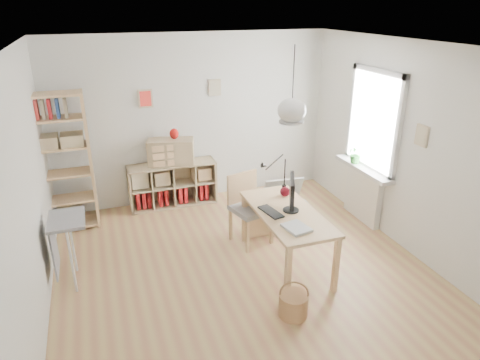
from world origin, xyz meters
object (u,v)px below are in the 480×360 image
object	(u,v)px
tall_bookshelf	(61,158)
storage_chest	(290,212)
chair	(248,204)
desk	(287,218)
cube_shelf	(171,187)
drawer_chest	(171,152)
monitor	(292,193)

from	to	relation	value
tall_bookshelf	storage_chest	distance (m)	3.37
chair	storage_chest	distance (m)	0.84
desk	cube_shelf	distance (m)	2.48
storage_chest	drawer_chest	world-z (taller)	drawer_chest
tall_bookshelf	chair	distance (m)	2.70
desk	drawer_chest	size ratio (longest dim) A/B	2.11
storage_chest	monitor	distance (m)	1.30
tall_bookshelf	monitor	size ratio (longest dim) A/B	4.28
chair	storage_chest	xyz separation A→B (m)	(0.74, 0.20, -0.34)
cube_shelf	storage_chest	distance (m)	2.01
tall_bookshelf	desk	bearing A→B (deg)	-37.01
desk	monitor	size ratio (longest dim) A/B	3.21
cube_shelf	tall_bookshelf	world-z (taller)	tall_bookshelf
tall_bookshelf	chair	world-z (taller)	tall_bookshelf
cube_shelf	chair	world-z (taller)	chair
chair	desk	bearing A→B (deg)	-87.58
desk	chair	size ratio (longest dim) A/B	1.55
drawer_chest	cube_shelf	bearing A→B (deg)	139.18
tall_bookshelf	monitor	bearing A→B (deg)	-36.42
chair	monitor	distance (m)	0.89
desk	monitor	world-z (taller)	monitor
storage_chest	desk	bearing A→B (deg)	-113.36
cube_shelf	tall_bookshelf	distance (m)	1.77
tall_bookshelf	cube_shelf	bearing A→B (deg)	10.19
chair	drawer_chest	world-z (taller)	drawer_chest
desk	chair	distance (m)	0.77
cube_shelf	monitor	size ratio (longest dim) A/B	3.00
desk	storage_chest	world-z (taller)	desk
desk	drawer_chest	distance (m)	2.42
tall_bookshelf	drawer_chest	bearing A→B (deg)	8.58
desk	tall_bookshelf	world-z (taller)	tall_bookshelf
monitor	drawer_chest	world-z (taller)	monitor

